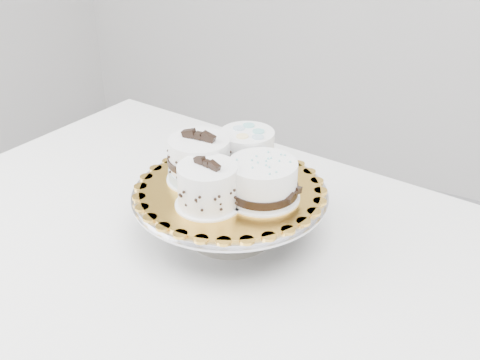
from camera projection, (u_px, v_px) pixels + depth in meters
The scene contains 7 objects.
table at pixel (212, 278), 1.08m from camera, with size 1.24×0.91×0.75m.
cake_stand at pixel (230, 204), 1.02m from camera, with size 0.33×0.33×0.09m.
cake_board at pixel (230, 189), 1.01m from camera, with size 0.30×0.30×0.00m, color orange.
cake_swirl at pixel (208, 187), 0.94m from camera, with size 0.11×0.11×0.08m.
cake_banded at pixel (200, 161), 1.01m from camera, with size 0.12×0.12×0.09m.
cake_dots at pixel (247, 150), 1.05m from camera, with size 0.12×0.12×0.07m.
cake_ribbon at pixel (263, 182), 0.96m from camera, with size 0.13×0.12×0.07m.
Camera 1 is at (0.43, -0.68, 1.35)m, focal length 45.00 mm.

